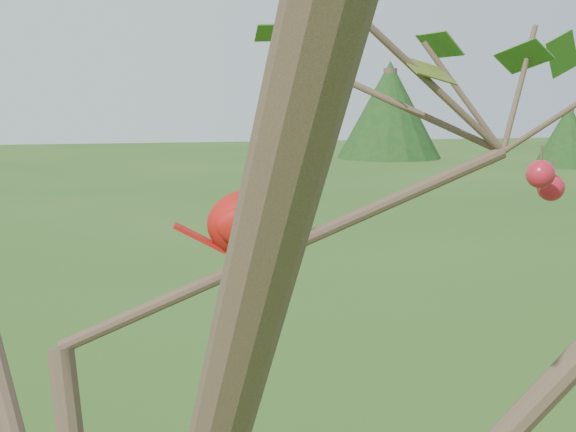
% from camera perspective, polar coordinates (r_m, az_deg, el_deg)
% --- Properties ---
extents(crabapple_tree, '(2.35, 2.05, 2.95)m').
position_cam_1_polar(crabapple_tree, '(0.94, -11.99, -1.11)').
color(crabapple_tree, '#3E2F21').
rests_on(crabapple_tree, ground).
extents(cardinal, '(0.19, 0.11, 0.13)m').
position_cam_1_polar(cardinal, '(1.06, -2.34, -0.30)').
color(cardinal, red).
rests_on(cardinal, ground).
extents(distant_trees, '(36.83, 8.97, 3.62)m').
position_cam_1_polar(distant_trees, '(26.15, -10.38, 6.70)').
color(distant_trees, '#3E2F21').
rests_on(distant_trees, ground).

